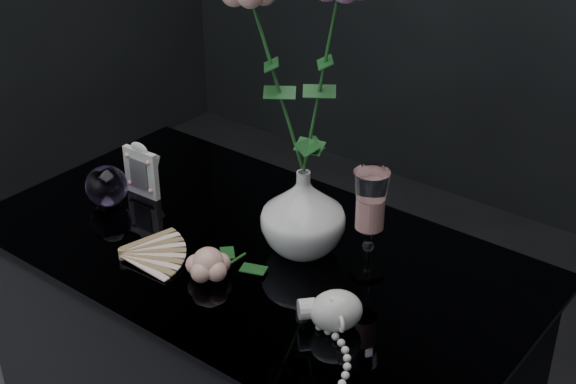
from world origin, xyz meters
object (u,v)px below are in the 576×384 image
Objects in this scene: wine_glass at (369,224)px; picture_frame at (141,169)px; paperweight at (107,186)px; pearl_jar at (336,309)px; loose_rose at (208,263)px; vase at (303,212)px.

wine_glass is 0.53m from picture_frame.
pearl_jar is (0.59, -0.04, -0.01)m from paperweight.
picture_frame reaches higher than loose_rose.
picture_frame is at bearing -174.83° from vase.
vase is at bearing -177.65° from pearl_jar.
loose_rose is at bearing -113.84° from vase.
vase is at bearing 2.85° from picture_frame.
vase reaches higher than pearl_jar.
picture_frame reaches higher than pearl_jar.
wine_glass is 0.82× the size of pearl_jar.
loose_rose is (-0.21, -0.18, -0.07)m from wine_glass.
picture_frame is 0.58m from pearl_jar.
paperweight is 0.35m from loose_rose.
paperweight is at bearing -111.40° from picture_frame.
picture_frame is (-0.39, -0.04, -0.02)m from vase.
picture_frame is at bearing 70.92° from paperweight.
wine_glass is 2.37× the size of paperweight.
pearl_jar is at bearing 14.65° from loose_rose.
loose_rose is at bearing -10.82° from paperweight.
paperweight is (-0.42, -0.11, -0.04)m from vase.
wine_glass reaches higher than pearl_jar.
paperweight is 0.49× the size of loose_rose.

